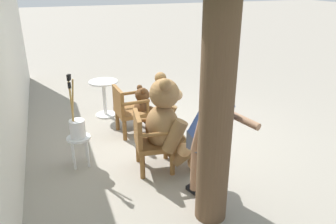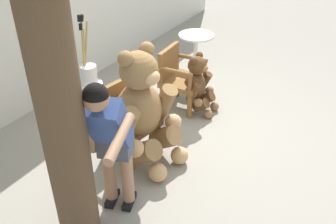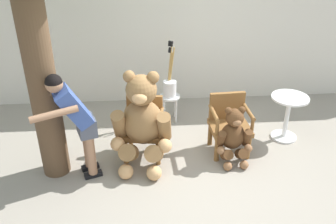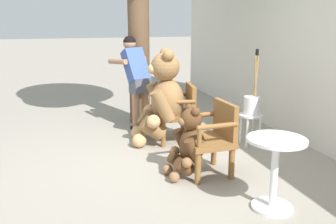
# 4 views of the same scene
# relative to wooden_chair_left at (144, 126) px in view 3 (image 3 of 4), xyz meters

# --- Properties ---
(ground_plane) EXTENTS (60.00, 60.00, 0.00)m
(ground_plane) POSITION_rel_wooden_chair_left_xyz_m (0.62, -0.60, -0.46)
(ground_plane) COLOR gray
(back_wall) EXTENTS (10.00, 0.16, 2.80)m
(back_wall) POSITION_rel_wooden_chair_left_xyz_m (0.62, 1.80, 0.94)
(back_wall) COLOR silver
(back_wall) RESTS_ON ground
(wooden_chair_left) EXTENTS (0.63, 0.60, 0.86)m
(wooden_chair_left) POSITION_rel_wooden_chair_left_xyz_m (0.00, 0.00, 0.00)
(wooden_chair_left) COLOR brown
(wooden_chair_left) RESTS_ON ground
(wooden_chair_right) EXTENTS (0.59, 0.55, 0.86)m
(wooden_chair_right) POSITION_rel_wooden_chair_left_xyz_m (1.24, 0.00, 0.00)
(wooden_chair_right) COLOR brown
(wooden_chair_right) RESTS_ON ground
(teddy_bear_large) EXTENTS (0.85, 0.84, 1.39)m
(teddy_bear_large) POSITION_rel_wooden_chair_left_xyz_m (-0.02, -0.25, 0.22)
(teddy_bear_large) COLOR olive
(teddy_bear_large) RESTS_ON ground
(teddy_bear_small) EXTENTS (0.51, 0.49, 0.85)m
(teddy_bear_small) POSITION_rel_wooden_chair_left_xyz_m (1.25, -0.29, -0.05)
(teddy_bear_small) COLOR brown
(teddy_bear_small) RESTS_ON ground
(person_visitor) EXTENTS (0.74, 0.65, 1.52)m
(person_visitor) POSITION_rel_wooden_chair_left_xyz_m (-0.85, -0.47, 0.44)
(person_visitor) COLOR black
(person_visitor) RESTS_ON ground
(white_stool) EXTENTS (0.34, 0.34, 0.46)m
(white_stool) POSITION_rel_wooden_chair_left_xyz_m (0.45, 0.94, -0.11)
(white_stool) COLOR silver
(white_stool) RESTS_ON ground
(brush_bucket) EXTENTS (0.22, 0.22, 0.93)m
(brush_bucket) POSITION_rel_wooden_chair_left_xyz_m (0.45, 0.94, 0.18)
(brush_bucket) COLOR white
(brush_bucket) RESTS_ON white_stool
(round_side_table) EXTENTS (0.56, 0.56, 0.72)m
(round_side_table) POSITION_rel_wooden_chair_left_xyz_m (2.21, 0.24, -0.01)
(round_side_table) COLOR white
(round_side_table) RESTS_ON ground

